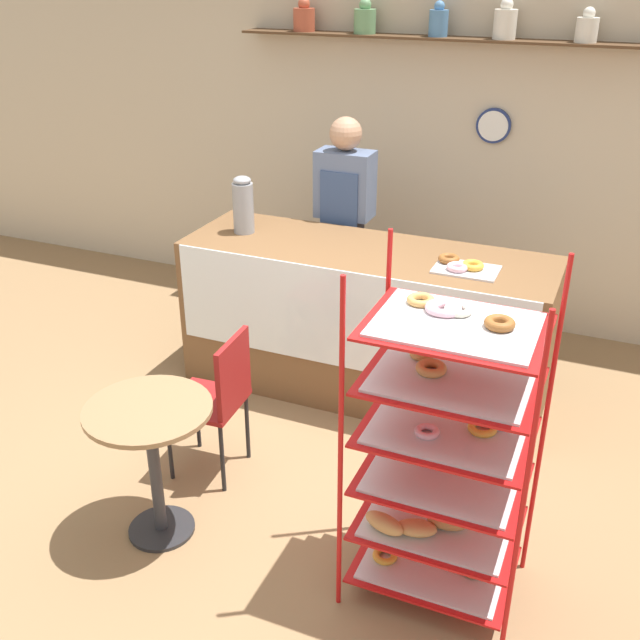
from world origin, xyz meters
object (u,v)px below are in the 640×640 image
(pastry_rack, at_px, (444,453))
(person_worker, at_px, (344,225))
(cafe_table, at_px, (152,441))
(coffee_carafe, at_px, (243,205))
(cafe_chair, at_px, (220,392))
(donut_tray_counter, at_px, (462,266))

(pastry_rack, height_order, person_worker, person_worker)
(cafe_table, xyz_separation_m, coffee_carafe, (-0.40, 1.73, 0.63))
(cafe_chair, distance_m, donut_tray_counter, 1.58)
(donut_tray_counter, bearing_deg, cafe_chair, -133.58)
(cafe_chair, distance_m, coffee_carafe, 1.41)
(person_worker, xyz_separation_m, coffee_carafe, (-0.50, -0.56, 0.25))
(pastry_rack, height_order, coffee_carafe, pastry_rack)
(person_worker, relative_size, cafe_table, 2.27)
(donut_tray_counter, bearing_deg, cafe_table, -123.38)
(person_worker, relative_size, coffee_carafe, 4.47)
(cafe_table, bearing_deg, person_worker, 87.59)
(coffee_carafe, bearing_deg, pastry_rack, -40.83)
(person_worker, distance_m, cafe_table, 2.32)
(pastry_rack, distance_m, cafe_chair, 1.39)
(cafe_table, bearing_deg, cafe_chair, 84.82)
(person_worker, height_order, cafe_table, person_worker)
(cafe_table, height_order, coffee_carafe, coffee_carafe)
(pastry_rack, relative_size, cafe_table, 2.17)
(cafe_chair, relative_size, coffee_carafe, 2.27)
(cafe_table, relative_size, cafe_chair, 0.87)
(person_worker, height_order, donut_tray_counter, person_worker)
(person_worker, xyz_separation_m, donut_tray_counter, (0.99, -0.64, 0.08))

